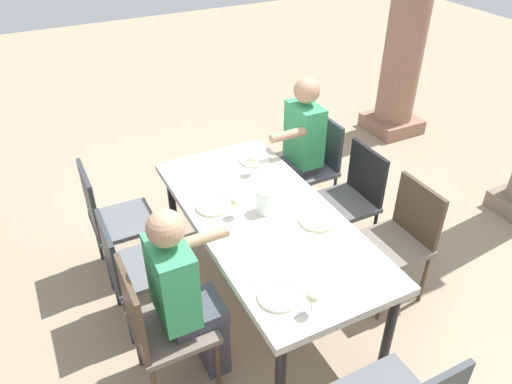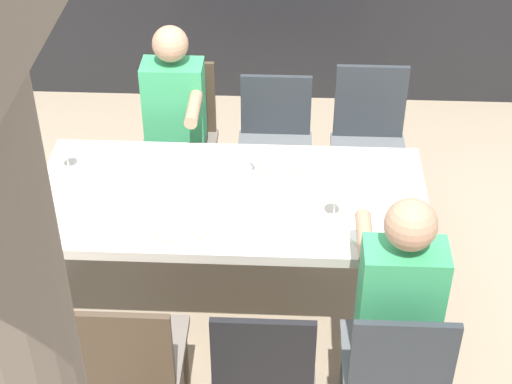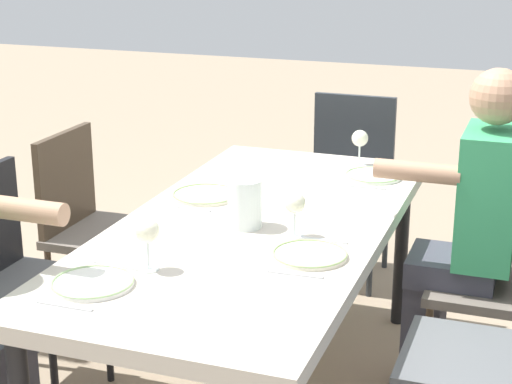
{
  "view_description": "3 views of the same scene",
  "coord_description": "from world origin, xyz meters",
  "px_view_note": "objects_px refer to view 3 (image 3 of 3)",
  "views": [
    {
      "loc": [
        2.27,
        -1.22,
        2.68
      ],
      "look_at": [
        -0.13,
        -0.0,
        0.85
      ],
      "focal_mm": 34.3,
      "sensor_mm": 36.0,
      "label": 1
    },
    {
      "loc": [
        -0.27,
        3.23,
        3.18
      ],
      "look_at": [
        -0.13,
        -0.01,
        0.75
      ],
      "focal_mm": 57.91,
      "sensor_mm": 36.0,
      "label": 2
    },
    {
      "loc": [
        -2.61,
        -0.94,
        1.74
      ],
      "look_at": [
        0.01,
        -0.0,
        0.85
      ],
      "focal_mm": 59.34,
      "sensor_mm": 36.0,
      "label": 3
    }
  ],
  "objects_px": {
    "chair_mid_north": "(14,270)",
    "plate_0": "(93,283)",
    "water_pitcher": "(245,206)",
    "plate_3": "(374,175)",
    "wine_glass_0": "(147,232)",
    "chair_mid_south": "(501,349)",
    "wine_glass_3": "(360,140)",
    "wine_glass_1": "(295,204)",
    "plate_2": "(206,195)",
    "plate_1": "(310,255)",
    "chair_head_east": "(347,175)",
    "diner_man_white": "(468,228)",
    "dining_table": "(254,239)",
    "chair_east_north": "(93,219)"
  },
  "relations": [
    {
      "from": "chair_east_north",
      "to": "diner_man_white",
      "type": "height_order",
      "value": "diner_man_white"
    },
    {
      "from": "plate_0",
      "to": "plate_2",
      "type": "relative_size",
      "value": 0.95
    },
    {
      "from": "chair_head_east",
      "to": "plate_0",
      "type": "height_order",
      "value": "chair_head_east"
    },
    {
      "from": "chair_mid_north",
      "to": "plate_1",
      "type": "bearing_deg",
      "value": -92.11
    },
    {
      "from": "wine_glass_1",
      "to": "water_pitcher",
      "type": "height_order",
      "value": "water_pitcher"
    },
    {
      "from": "wine_glass_3",
      "to": "water_pitcher",
      "type": "height_order",
      "value": "water_pitcher"
    },
    {
      "from": "chair_head_east",
      "to": "wine_glass_3",
      "type": "relative_size",
      "value": 5.88
    },
    {
      "from": "wine_glass_0",
      "to": "chair_mid_north",
      "type": "bearing_deg",
      "value": 67.01
    },
    {
      "from": "dining_table",
      "to": "plate_1",
      "type": "height_order",
      "value": "plate_1"
    },
    {
      "from": "chair_mid_south",
      "to": "plate_2",
      "type": "relative_size",
      "value": 3.39
    },
    {
      "from": "chair_east_north",
      "to": "dining_table",
      "type": "bearing_deg",
      "value": -113.01
    },
    {
      "from": "chair_mid_north",
      "to": "chair_mid_south",
      "type": "xyz_separation_m",
      "value": [
        0.0,
        -1.74,
        -0.01
      ]
    },
    {
      "from": "chair_east_north",
      "to": "chair_head_east",
      "type": "relative_size",
      "value": 0.98
    },
    {
      "from": "wine_glass_1",
      "to": "wine_glass_3",
      "type": "bearing_deg",
      "value": -0.34
    },
    {
      "from": "chair_mid_south",
      "to": "chair_head_east",
      "type": "height_order",
      "value": "chair_head_east"
    },
    {
      "from": "dining_table",
      "to": "plate_1",
      "type": "bearing_deg",
      "value": -131.49
    },
    {
      "from": "chair_mid_north",
      "to": "plate_0",
      "type": "xyz_separation_m",
      "value": [
        -0.46,
        -0.61,
        0.23
      ]
    },
    {
      "from": "dining_table",
      "to": "diner_man_white",
      "type": "relative_size",
      "value": 1.53
    },
    {
      "from": "diner_man_white",
      "to": "chair_head_east",
      "type": "bearing_deg",
      "value": 34.18
    },
    {
      "from": "plate_2",
      "to": "wine_glass_3",
      "type": "xyz_separation_m",
      "value": [
        0.63,
        -0.45,
        0.1
      ]
    },
    {
      "from": "chair_mid_south",
      "to": "chair_east_north",
      "type": "xyz_separation_m",
      "value": [
        0.57,
        1.74,
        0.02
      ]
    },
    {
      "from": "wine_glass_0",
      "to": "plate_3",
      "type": "height_order",
      "value": "wine_glass_0"
    },
    {
      "from": "plate_3",
      "to": "chair_mid_north",
      "type": "bearing_deg",
      "value": 127.3
    },
    {
      "from": "chair_east_north",
      "to": "wine_glass_1",
      "type": "bearing_deg",
      "value": -113.37
    },
    {
      "from": "plate_0",
      "to": "chair_head_east",
      "type": "bearing_deg",
      "value": -7.16
    },
    {
      "from": "chair_head_east",
      "to": "water_pitcher",
      "type": "height_order",
      "value": "same"
    },
    {
      "from": "chair_head_east",
      "to": "wine_glass_3",
      "type": "distance_m",
      "value": 0.66
    },
    {
      "from": "chair_mid_north",
      "to": "plate_2",
      "type": "bearing_deg",
      "value": -55.79
    },
    {
      "from": "dining_table",
      "to": "water_pitcher",
      "type": "xyz_separation_m",
      "value": [
        -0.05,
        0.02,
        0.14
      ]
    },
    {
      "from": "wine_glass_1",
      "to": "chair_head_east",
      "type": "bearing_deg",
      "value": 6.68
    },
    {
      "from": "plate_1",
      "to": "plate_3",
      "type": "bearing_deg",
      "value": -0.34
    },
    {
      "from": "diner_man_white",
      "to": "water_pitcher",
      "type": "distance_m",
      "value": 0.84
    },
    {
      "from": "chair_mid_south",
      "to": "plate_1",
      "type": "xyz_separation_m",
      "value": [
        -0.04,
        0.6,
        0.24
      ]
    },
    {
      "from": "wine_glass_0",
      "to": "chair_mid_south",
      "type": "bearing_deg",
      "value": -73.55
    },
    {
      "from": "chair_mid_south",
      "to": "plate_0",
      "type": "distance_m",
      "value": 1.24
    },
    {
      "from": "chair_mid_north",
      "to": "plate_0",
      "type": "height_order",
      "value": "chair_mid_north"
    },
    {
      "from": "chair_mid_south",
      "to": "plate_3",
      "type": "distance_m",
      "value": 1.09
    },
    {
      "from": "wine_glass_0",
      "to": "wine_glass_1",
      "type": "distance_m",
      "value": 0.54
    },
    {
      "from": "plate_2",
      "to": "water_pitcher",
      "type": "distance_m",
      "value": 0.37
    },
    {
      "from": "chair_head_east",
      "to": "plate_0",
      "type": "bearing_deg",
      "value": 172.84
    },
    {
      "from": "chair_east_north",
      "to": "plate_2",
      "type": "height_order",
      "value": "chair_east_north"
    },
    {
      "from": "chair_mid_north",
      "to": "wine_glass_0",
      "type": "xyz_separation_m",
      "value": [
        -0.3,
        -0.71,
        0.35
      ]
    },
    {
      "from": "chair_mid_north",
      "to": "chair_head_east",
      "type": "relative_size",
      "value": 0.97
    },
    {
      "from": "dining_table",
      "to": "water_pitcher",
      "type": "height_order",
      "value": "water_pitcher"
    },
    {
      "from": "diner_man_white",
      "to": "water_pitcher",
      "type": "height_order",
      "value": "diner_man_white"
    },
    {
      "from": "chair_head_east",
      "to": "wine_glass_3",
      "type": "xyz_separation_m",
      "value": [
        -0.55,
        -0.18,
        0.33
      ]
    },
    {
      "from": "chair_mid_north",
      "to": "plate_3",
      "type": "relative_size",
      "value": 3.82
    },
    {
      "from": "plate_0",
      "to": "wine_glass_1",
      "type": "bearing_deg",
      "value": -36.55
    },
    {
      "from": "wine_glass_3",
      "to": "diner_man_white",
      "type": "bearing_deg",
      "value": -132.64
    },
    {
      "from": "chair_mid_north",
      "to": "water_pitcher",
      "type": "bearing_deg",
      "value": -79.99
    }
  ]
}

